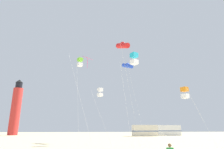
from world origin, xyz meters
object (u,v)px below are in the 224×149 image
kite_tube_blue (128,66)px  kite_box_orange (185,93)px  kite_tube_scarlet (123,45)px  rv_van_cream (145,131)px  kite_diamond_rainbow (87,61)px  kite_box_cyan (134,59)px  lighthouse_distant (16,108)px  kite_box_lime (80,62)px  kite_box_white (100,92)px  rv_van_white (169,130)px

kite_tube_blue → kite_box_orange: kite_tube_blue is taller
kite_tube_scarlet → kite_box_orange: kite_tube_scarlet is taller
kite_tube_scarlet → rv_van_cream: (10.25, 27.94, -11.09)m
kite_box_orange → kite_diamond_rainbow: (-10.06, 1.62, 3.62)m
kite_box_cyan → kite_diamond_rainbow: bearing=147.9°
kite_tube_blue → kite_box_cyan: 15.29m
lighthouse_distant → rv_van_cream: size_ratio=2.56×
kite_box_lime → kite_box_orange: bearing=-29.8°
kite_tube_blue → kite_box_orange: (3.27, -13.28, -7.19)m
kite_box_orange → kite_diamond_rainbow: size_ratio=0.62×
kite_box_cyan → kite_box_lime: kite_box_lime is taller
kite_tube_blue → kite_tube_scarlet: 9.04m
kite_box_white → rv_van_cream: 28.60m
kite_box_cyan → lighthouse_distant: (-26.73, 44.37, -0.63)m
kite_tube_scarlet → rv_van_cream: size_ratio=2.01×
kite_tube_scarlet → lighthouse_distant: lighthouse_distant is taller
kite_box_lime → lighthouse_distant: lighthouse_distant is taller
kite_tube_blue → lighthouse_distant: (-28.92, 29.82, -4.82)m
rv_van_white → kite_box_orange: bearing=-109.4°
kite_box_white → kite_box_lime: bearing=-157.5°
kite_diamond_rainbow → kite_box_cyan: bearing=-32.1°
kite_box_cyan → rv_van_white: size_ratio=1.40×
kite_box_orange → lighthouse_distant: (-32.18, 43.10, 2.37)m
kite_box_lime → lighthouse_distant: bearing=119.8°
kite_tube_scarlet → rv_van_white: bearing=60.0°
kite_tube_blue → kite_box_orange: 15.45m
kite_diamond_rainbow → kite_box_white: bearing=73.5°
kite_box_cyan → rv_van_white: bearing=64.2°
rv_van_white → lighthouse_distant: bearing=171.0°
kite_box_orange → kite_tube_scarlet: bearing=140.8°
kite_tube_blue → kite_box_lime: bearing=-138.7°
kite_tube_blue → rv_van_white: 29.96m
kite_box_orange → kite_tube_blue: bearing=103.8°
kite_diamond_rainbow → rv_van_white: size_ratio=1.50×
kite_tube_blue → rv_van_cream: size_ratio=2.04×
kite_box_cyan → rv_van_cream: 35.93m
kite_tube_scarlet → rv_van_cream: kite_tube_scarlet is taller
rv_van_white → rv_van_cream: bearing=-155.8°
kite_box_cyan → kite_diamond_rainbow: (-4.60, 2.89, 0.62)m
kite_tube_scarlet → kite_box_orange: (5.56, -4.53, -7.02)m
kite_tube_blue → kite_box_lime: kite_tube_blue is taller
kite_box_white → kite_diamond_rainbow: size_ratio=0.75×
kite_tube_scarlet → kite_box_lime: kite_tube_scarlet is taller
kite_tube_scarlet → kite_box_white: bearing=132.2°
kite_box_orange → rv_van_white: kite_box_orange is taller
kite_box_cyan → kite_tube_scarlet: 7.05m
kite_box_orange → kite_box_lime: 13.81m
rv_van_white → kite_diamond_rainbow: bearing=-123.4°
kite_box_white → kite_box_cyan: bearing=-72.1°
kite_box_lime → kite_box_cyan: bearing=-53.4°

